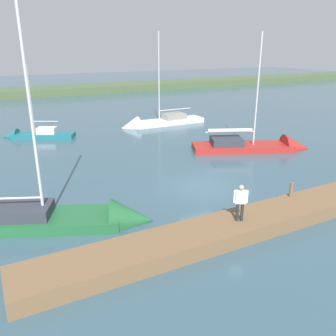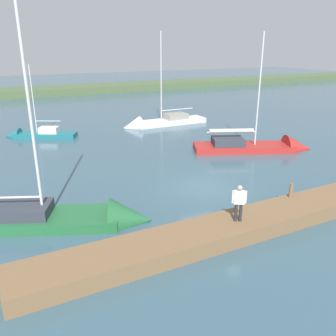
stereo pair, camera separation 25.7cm
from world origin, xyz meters
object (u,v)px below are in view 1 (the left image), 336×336
Objects in this scene: sailboat_outer_mooring at (64,221)px; mooring_post_near at (291,190)px; sailboat_mid_channel at (261,148)px; sailboat_behind_pier at (156,124)px; sailboat_far_left at (33,136)px; person_on_dock at (241,200)px.

mooring_post_near is at bearing 4.41° from sailboat_outer_mooring.
sailboat_behind_pier is at bearing 129.47° from sailboat_mid_channel.
sailboat_behind_pier is (-2.88, -22.36, -0.92)m from mooring_post_near.
sailboat_far_left reaches higher than person_on_dock.
sailboat_behind_pier is at bearing 13.73° from person_on_dock.
mooring_post_near is at bearing -100.34° from sailboat_mid_channel.
sailboat_far_left is 0.71× the size of sailboat_mid_channel.
sailboat_outer_mooring is at bearing -138.48° from sailboat_mid_channel.
sailboat_behind_pier is 1.02× the size of sailboat_mid_channel.
sailboat_mid_channel is (-3.58, 12.88, -0.03)m from sailboat_behind_pier.
mooring_post_near is 11.88m from sailboat_outer_mooring.
sailboat_behind_pier is 13.37m from sailboat_mid_channel.
sailboat_outer_mooring is at bearing 52.68° from sailboat_behind_pier.
sailboat_far_left is 4.24× the size of person_on_dock.
person_on_dock is at bearing 12.09° from mooring_post_near.
sailboat_far_left is 0.70× the size of sailboat_behind_pier.
sailboat_mid_channel is at bearing 41.14° from sailboat_outer_mooring.
sailboat_mid_channel is at bearing -124.28° from mooring_post_near.
sailboat_outer_mooring is (11.19, -3.88, -0.94)m from mooring_post_near.
person_on_dock reaches higher than mooring_post_near.
sailboat_far_left is 12.93m from sailboat_behind_pier.
sailboat_outer_mooring is at bearing 114.46° from sailboat_far_left.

